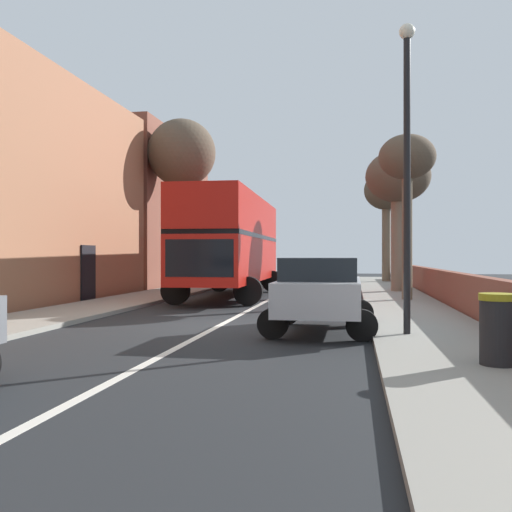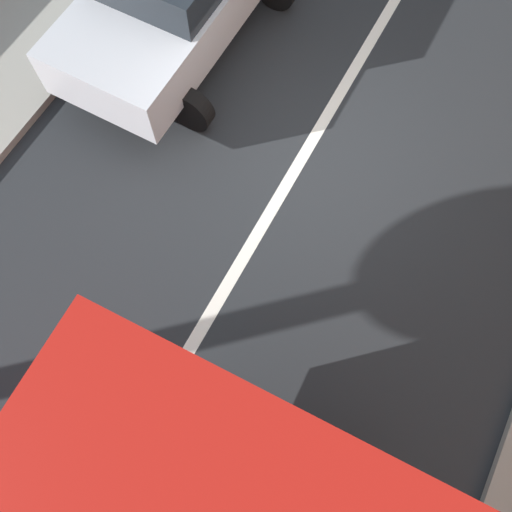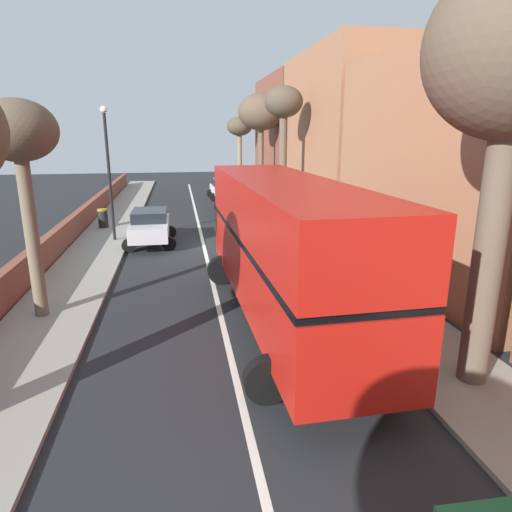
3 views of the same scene
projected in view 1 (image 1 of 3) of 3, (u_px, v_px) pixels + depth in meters
name	position (u px, v px, depth m)	size (l,w,h in m)	color
ground_plane	(221.00, 325.00, 14.12)	(84.00, 84.00, 0.00)	black
road_centre_line	(221.00, 324.00, 14.12)	(0.16, 54.00, 0.01)	silver
sidewalk_left	(39.00, 319.00, 14.95)	(2.60, 60.00, 0.12)	gray
sidewalk_right	(426.00, 326.00, 13.30)	(2.60, 60.00, 0.12)	gray
boundary_wall_right	(496.00, 305.00, 13.04)	(0.36, 54.00, 1.18)	brown
double_decker_bus	(231.00, 240.00, 23.34)	(3.78, 11.12, 4.06)	#B31810
parked_car_green_left_2	(254.00, 269.00, 33.35)	(2.56, 4.41, 1.69)	#1E6038
parked_car_silver_right_3	(320.00, 290.00, 12.71)	(2.43, 4.08, 1.66)	#B7BABF
street_tree_right_1	(398.00, 182.00, 25.70)	(2.90, 2.90, 6.34)	#7A6B56
street_tree_right_3	(386.00, 194.00, 35.63)	(2.74, 2.74, 6.91)	brown
street_tree_right_5	(407.00, 164.00, 20.75)	(2.06, 2.06, 6.01)	brown
street_tree_left_6	(182.00, 157.00, 27.71)	(3.30, 3.30, 8.23)	brown
lamppost_right	(407.00, 153.00, 11.59)	(0.32, 0.32, 6.31)	black
litter_bin_right	(498.00, 329.00, 8.28)	(0.55, 0.55, 1.04)	black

